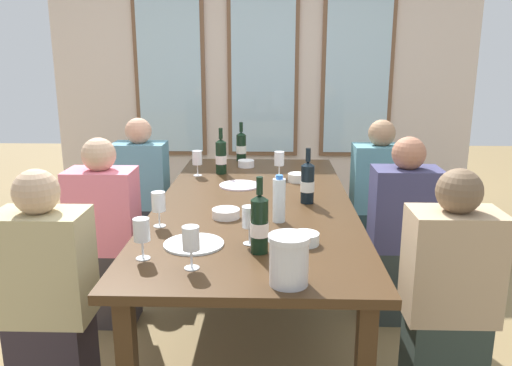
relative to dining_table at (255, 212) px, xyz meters
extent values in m
plane|color=olive|center=(0.00, 0.00, -0.68)|extent=(12.00, 12.00, 0.00)
cube|color=beige|center=(0.00, 2.56, 0.77)|extent=(4.30, 0.06, 2.90)
cube|color=brown|center=(-0.95, 2.52, 0.77)|extent=(0.72, 0.03, 1.88)
cube|color=silver|center=(-0.95, 2.50, 0.77)|extent=(0.64, 0.01, 1.80)
cube|color=brown|center=(0.00, 2.52, 0.77)|extent=(0.72, 0.03, 1.88)
cube|color=silver|center=(0.00, 2.50, 0.77)|extent=(0.64, 0.01, 1.80)
cube|color=brown|center=(0.95, 2.52, 0.77)|extent=(0.72, 0.03, 1.88)
cube|color=silver|center=(0.95, 2.50, 0.77)|extent=(0.64, 0.01, 1.80)
cube|color=#3F2815|center=(0.00, 0.00, 0.04)|extent=(1.10, 2.38, 0.04)
cube|color=#3F2815|center=(-0.45, 1.09, -0.33)|extent=(0.07, 0.07, 0.70)
cube|color=#3F2815|center=(0.45, 1.09, -0.33)|extent=(0.07, 0.07, 0.70)
cylinder|color=white|center=(-0.11, 0.34, 0.07)|extent=(0.26, 0.26, 0.01)
cylinder|color=white|center=(-0.25, -0.69, 0.07)|extent=(0.27, 0.27, 0.01)
cylinder|color=silver|center=(0.16, -1.07, 0.15)|extent=(0.14, 0.14, 0.17)
cylinder|color=silver|center=(0.16, -1.07, 0.24)|extent=(0.16, 0.16, 0.02)
cylinder|color=black|center=(0.30, -0.02, 0.17)|extent=(0.07, 0.07, 0.21)
cone|color=black|center=(0.30, -0.02, 0.29)|extent=(0.07, 0.07, 0.02)
cylinder|color=black|center=(0.30, -0.02, 0.34)|extent=(0.03, 0.03, 0.08)
cylinder|color=silver|center=(0.30, -0.02, 0.16)|extent=(0.08, 0.08, 0.06)
cylinder|color=black|center=(-0.14, 1.12, 0.17)|extent=(0.08, 0.08, 0.21)
cone|color=black|center=(-0.14, 1.12, 0.28)|extent=(0.08, 0.08, 0.02)
cylinder|color=black|center=(-0.14, 1.12, 0.33)|extent=(0.03, 0.03, 0.08)
cylinder|color=white|center=(-0.14, 1.12, 0.16)|extent=(0.08, 0.08, 0.06)
cylinder|color=black|center=(-0.26, 0.69, 0.17)|extent=(0.07, 0.07, 0.22)
cone|color=black|center=(-0.26, 0.69, 0.30)|extent=(0.07, 0.07, 0.02)
cylinder|color=black|center=(-0.26, 0.69, 0.35)|extent=(0.03, 0.03, 0.08)
cylinder|color=silver|center=(-0.26, 0.69, 0.16)|extent=(0.08, 0.08, 0.06)
cylinder|color=black|center=(0.05, -0.77, 0.18)|extent=(0.08, 0.07, 0.23)
cone|color=black|center=(0.05, -0.77, 0.31)|extent=(0.08, 0.07, 0.02)
cylinder|color=black|center=(0.05, -0.77, 0.36)|extent=(0.03, 0.03, 0.08)
cylinder|color=#F1DECF|center=(0.05, -0.77, 0.17)|extent=(0.08, 0.08, 0.06)
cylinder|color=white|center=(-0.09, 0.91, 0.09)|extent=(0.12, 0.12, 0.05)
cylinder|color=white|center=(0.26, 0.47, 0.09)|extent=(0.12, 0.12, 0.05)
cylinder|color=white|center=(0.24, -0.66, 0.09)|extent=(0.13, 0.13, 0.05)
cylinder|color=white|center=(-0.14, -0.30, 0.09)|extent=(0.14, 0.14, 0.05)
cylinder|color=white|center=(0.13, -0.35, 0.17)|extent=(0.06, 0.06, 0.22)
cylinder|color=blue|center=(0.13, -0.35, 0.29)|extent=(0.04, 0.04, 0.02)
cylinder|color=white|center=(-0.22, -0.94, 0.07)|extent=(0.06, 0.06, 0.00)
cylinder|color=white|center=(-0.22, -0.94, 0.10)|extent=(0.01, 0.01, 0.07)
cylinder|color=white|center=(-0.22, -0.94, 0.19)|extent=(0.07, 0.07, 0.09)
cylinder|color=beige|center=(-0.22, -0.94, 0.16)|extent=(0.06, 0.06, 0.03)
cylinder|color=white|center=(0.15, 0.60, 0.07)|extent=(0.06, 0.06, 0.00)
cylinder|color=white|center=(0.15, 0.60, 0.10)|extent=(0.01, 0.01, 0.07)
cylinder|color=white|center=(0.15, 0.60, 0.19)|extent=(0.07, 0.07, 0.09)
cylinder|color=#590C19|center=(0.15, 0.60, 0.16)|extent=(0.06, 0.06, 0.03)
cylinder|color=white|center=(-0.45, -0.45, 0.07)|extent=(0.06, 0.06, 0.00)
cylinder|color=white|center=(-0.45, -0.45, 0.10)|extent=(0.01, 0.01, 0.07)
cylinder|color=white|center=(-0.45, -0.45, 0.19)|extent=(0.07, 0.07, 0.09)
cylinder|color=maroon|center=(-0.45, -0.45, 0.16)|extent=(0.06, 0.06, 0.03)
cylinder|color=white|center=(-0.41, 0.62, 0.07)|extent=(0.06, 0.06, 0.00)
cylinder|color=white|center=(-0.41, 0.62, 0.10)|extent=(0.01, 0.01, 0.07)
cylinder|color=white|center=(-0.41, 0.62, 0.19)|extent=(0.07, 0.07, 0.09)
cylinder|color=maroon|center=(-0.41, 0.62, 0.16)|extent=(0.06, 0.06, 0.04)
cylinder|color=white|center=(0.00, -0.67, 0.07)|extent=(0.06, 0.06, 0.00)
cylinder|color=white|center=(0.00, -0.67, 0.10)|extent=(0.01, 0.01, 0.07)
cylinder|color=white|center=(0.00, -0.67, 0.19)|extent=(0.07, 0.07, 0.09)
cylinder|color=beige|center=(0.00, -0.67, 0.15)|extent=(0.06, 0.06, 0.02)
cylinder|color=white|center=(-0.43, -0.85, 0.07)|extent=(0.06, 0.06, 0.00)
cylinder|color=white|center=(-0.43, -0.85, 0.10)|extent=(0.01, 0.01, 0.07)
cylinder|color=white|center=(-0.43, -0.85, 0.19)|extent=(0.07, 0.07, 0.09)
cube|color=#2F272D|center=(-0.86, -0.83, -0.45)|extent=(0.32, 0.24, 0.45)
cube|color=tan|center=(-0.86, -0.83, 0.01)|extent=(0.38, 0.24, 0.48)
sphere|color=tan|center=(-0.86, -0.83, 0.34)|extent=(0.19, 0.19, 0.19)
cube|color=#2C3932|center=(0.86, -0.76, -0.45)|extent=(0.32, 0.24, 0.45)
cube|color=tan|center=(0.86, -0.76, 0.01)|extent=(0.38, 0.24, 0.48)
sphere|color=brown|center=(0.86, -0.76, 0.34)|extent=(0.19, 0.19, 0.19)
cube|color=#363132|center=(-0.86, -0.05, -0.45)|extent=(0.32, 0.24, 0.45)
cube|color=pink|center=(-0.86, -0.05, 0.01)|extent=(0.38, 0.24, 0.48)
sphere|color=tan|center=(-0.86, -0.05, 0.34)|extent=(0.19, 0.19, 0.19)
cube|color=#293230|center=(0.86, 0.04, -0.45)|extent=(0.32, 0.24, 0.45)
cube|color=#3A3A5F|center=(0.86, 0.04, 0.01)|extent=(0.38, 0.24, 0.48)
sphere|color=#A56A4F|center=(0.86, 0.04, 0.34)|extent=(0.19, 0.19, 0.19)
cube|color=#262B31|center=(-0.86, 0.83, -0.45)|extent=(0.32, 0.24, 0.45)
cube|color=teal|center=(-0.86, 0.83, 0.01)|extent=(0.38, 0.24, 0.48)
sphere|color=tan|center=(-0.86, 0.83, 0.34)|extent=(0.19, 0.19, 0.19)
cube|color=#233A3B|center=(0.86, 0.78, -0.45)|extent=(0.32, 0.24, 0.45)
cube|color=teal|center=(0.86, 0.78, 0.01)|extent=(0.38, 0.24, 0.48)
sphere|color=#9C7554|center=(0.86, 0.78, 0.34)|extent=(0.19, 0.19, 0.19)
camera|label=1|loc=(0.10, -2.82, 0.89)|focal=36.25mm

